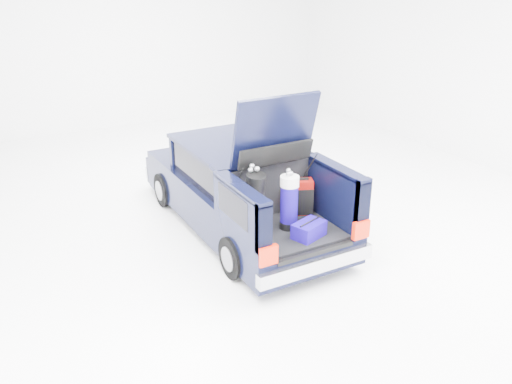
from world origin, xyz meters
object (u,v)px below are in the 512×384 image
red_suitcase (301,197)px  blue_duffel (309,230)px  blue_golf_bag (289,202)px  car (238,188)px  black_golf_bag (254,201)px

red_suitcase → blue_duffel: 0.79m
blue_duffel → blue_golf_bag: bearing=84.8°
car → black_golf_bag: bearing=-108.1°
car → red_suitcase: car is taller
car → red_suitcase: 1.29m
red_suitcase → blue_duffel: size_ratio=1.09×
blue_duffel → red_suitcase: bearing=46.1°
car → blue_duffel: 1.90m
red_suitcase → black_golf_bag: 0.92m
car → blue_duffel: (0.12, -1.90, 0.04)m
blue_duffel → black_golf_bag: bearing=116.5°
car → blue_golf_bag: (0.03, -1.52, 0.33)m
red_suitcase → blue_golf_bag: size_ratio=0.64×
car → red_suitcase: (0.45, -1.19, 0.20)m
blue_golf_bag → blue_duffel: bearing=-63.6°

